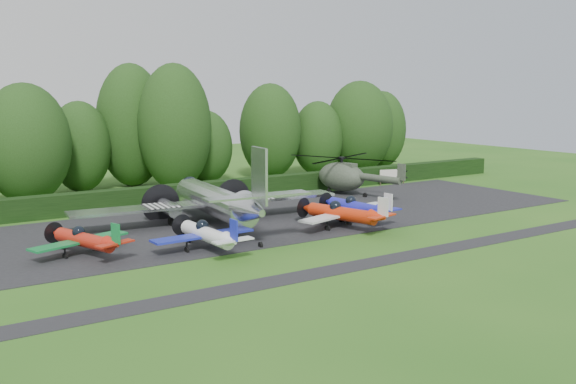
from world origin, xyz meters
TOP-DOWN VIEW (x-y plane):
  - ground at (0.00, 0.00)m, footprint 160.00×160.00m
  - apron at (0.00, 10.00)m, footprint 70.00×18.00m
  - taxiway_verge at (0.00, -6.00)m, footprint 70.00×2.00m
  - hedgerow at (0.00, 21.00)m, footprint 90.00×1.60m
  - transport_plane at (-0.27, 10.01)m, footprint 23.32×17.88m
  - light_plane_red at (-12.29, 6.11)m, footprint 7.15×7.51m
  - light_plane_white at (-4.71, 2.79)m, footprint 7.58×7.97m
  - light_plane_orange at (7.66, 3.31)m, footprint 8.00×8.41m
  - light_plane_blue at (10.59, 5.13)m, footprint 7.58×7.97m
  - helicopter at (18.39, 17.11)m, footprint 12.49×14.62m
  - sign_board at (27.51, 19.12)m, footprint 3.26×0.12m
  - tree_3 at (37.60, 32.57)m, footprint 6.87×6.87m
  - tree_4 at (4.54, 29.50)m, footprint 8.15×8.15m
  - tree_5 at (-4.75, 33.89)m, footprint 6.65×6.65m
  - tree_6 at (-11.09, 29.65)m, footprint 8.58×8.58m
  - tree_7 at (18.56, 32.07)m, footprint 7.81×7.81m
  - tree_8 at (31.52, 30.25)m, footprint 9.07×9.07m
  - tree_9 at (25.26, 31.11)m, footprint 6.71×6.71m
  - tree_10 at (9.81, 32.52)m, footprint 6.28×6.28m
  - tree_12 at (1.50, 34.84)m, footprint 8.03×8.03m

SIDE VIEW (x-z plane):
  - ground at x=0.00m, z-range 0.00..0.00m
  - hedgerow at x=0.00m, z-range -1.00..1.00m
  - taxiway_verge at x=0.00m, z-range 0.00..0.00m
  - apron at x=0.00m, z-range 0.00..0.01m
  - light_plane_red at x=-12.29m, z-range -0.23..2.52m
  - light_plane_blue at x=10.59m, z-range -0.24..2.67m
  - light_plane_white at x=-4.71m, z-range -0.24..2.67m
  - sign_board at x=27.51m, z-range 0.32..2.16m
  - light_plane_orange at x=7.66m, z-range -0.26..2.82m
  - transport_plane at x=-0.27m, z-range -1.65..5.82m
  - helicopter at x=18.39m, z-range 0.15..4.17m
  - tree_10 at x=9.81m, z-range -0.01..8.72m
  - tree_9 at x=25.26m, z-range -0.01..9.68m
  - tree_5 at x=-4.75m, z-range -0.01..9.98m
  - tree_3 at x=37.60m, z-range -0.01..10.94m
  - tree_6 at x=-11.09m, z-range -0.01..11.88m
  - tree_7 at x=18.56m, z-range -0.01..11.95m
  - tree_8 at x=31.52m, z-range -0.01..12.33m
  - tree_4 at x=4.54m, z-range -0.01..14.08m
  - tree_12 at x=1.50m, z-range -0.01..14.17m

